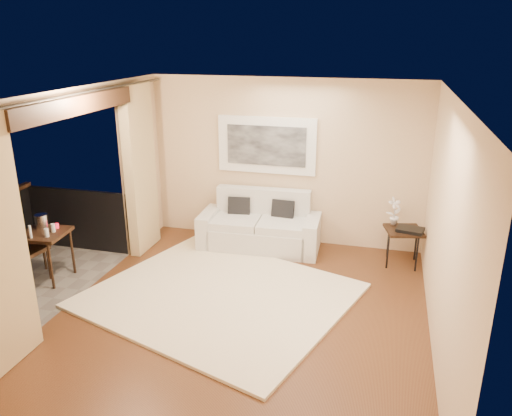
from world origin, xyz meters
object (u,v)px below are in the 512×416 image
(ice_bucket, at_px, (42,221))
(side_table, at_px, (404,233))
(sofa, at_px, (260,228))
(orchid, at_px, (395,211))
(balcony_chair_far, at_px, (19,245))
(bistro_table, at_px, (44,238))

(ice_bucket, bearing_deg, side_table, 18.36)
(sofa, relative_size, orchid, 4.51)
(side_table, distance_m, balcony_chair_far, 5.49)
(ice_bucket, bearing_deg, bistro_table, -51.57)
(side_table, bearing_deg, balcony_chair_far, -157.82)
(balcony_chair_far, distance_m, ice_bucket, 0.47)
(orchid, relative_size, ice_bucket, 2.17)
(side_table, bearing_deg, sofa, 177.72)
(side_table, relative_size, balcony_chair_far, 0.60)
(bistro_table, height_order, balcony_chair_far, balcony_chair_far)
(orchid, bearing_deg, sofa, -178.13)
(bistro_table, distance_m, ice_bucket, 0.26)
(ice_bucket, bearing_deg, orchid, 20.57)
(bistro_table, relative_size, ice_bucket, 3.57)
(bistro_table, bearing_deg, side_table, 20.25)
(balcony_chair_far, bearing_deg, side_table, -150.66)
(sofa, bearing_deg, bistro_table, -147.02)
(sofa, relative_size, ice_bucket, 9.80)
(bistro_table, bearing_deg, sofa, 35.60)
(sofa, bearing_deg, ice_bucket, -150.23)
(sofa, relative_size, side_table, 3.13)
(bistro_table, bearing_deg, orchid, 22.51)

